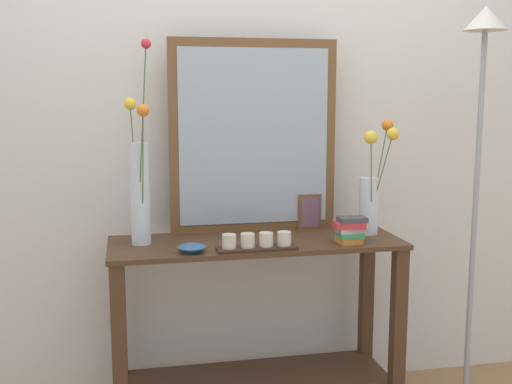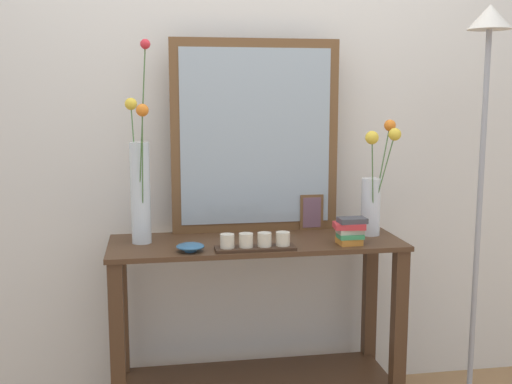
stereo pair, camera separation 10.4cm
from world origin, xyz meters
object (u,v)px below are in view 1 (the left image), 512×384
at_px(tall_vase_left, 140,184).
at_px(picture_frame_small, 309,212).
at_px(console_table, 256,314).
at_px(decorative_bowl, 192,247).
at_px(candle_tray, 257,243).
at_px(floor_lamp, 479,144).
at_px(vase_right, 372,191).
at_px(book_stack, 350,230).
at_px(mirror_leaning, 254,137).

height_order(tall_vase_left, picture_frame_small, tall_vase_left).
bearing_deg(console_table, decorative_bowl, -153.47).
bearing_deg(decorative_bowl, candle_tray, -2.77).
bearing_deg(floor_lamp, tall_vase_left, 175.12).
xyz_separation_m(vase_right, book_stack, (-0.15, -0.14, -0.13)).
distance_m(console_table, vase_right, 0.73).
distance_m(mirror_leaning, candle_tray, 0.52).
bearing_deg(decorative_bowl, mirror_leaning, 46.23).
relative_size(console_table, tall_vase_left, 1.50).
bearing_deg(candle_tray, tall_vase_left, 157.27).
distance_m(picture_frame_small, floor_lamp, 0.78).
distance_m(mirror_leaning, picture_frame_small, 0.43).
bearing_deg(picture_frame_small, candle_tray, -134.08).
height_order(tall_vase_left, decorative_bowl, tall_vase_left).
relative_size(book_stack, floor_lamp, 0.08).
bearing_deg(candle_tray, decorative_bowl, 177.23).
bearing_deg(book_stack, candle_tray, -176.33).
bearing_deg(book_stack, tall_vase_left, 169.19).
bearing_deg(console_table, floor_lamp, -5.39).
height_order(console_table, decorative_bowl, decorative_bowl).
bearing_deg(book_stack, decorative_bowl, -178.85).
relative_size(console_table, mirror_leaning, 1.45).
height_order(console_table, picture_frame_small, picture_frame_small).
height_order(decorative_bowl, floor_lamp, floor_lamp).
relative_size(candle_tray, book_stack, 2.36).
bearing_deg(vase_right, mirror_leaning, 160.39).
height_order(vase_right, floor_lamp, floor_lamp).
bearing_deg(vase_right, candle_tray, -163.11).
relative_size(mirror_leaning, vase_right, 1.69).
distance_m(tall_vase_left, decorative_bowl, 0.34).
height_order(mirror_leaning, decorative_bowl, mirror_leaning).
distance_m(picture_frame_small, book_stack, 0.31).
bearing_deg(mirror_leaning, book_stack, -42.74).
xyz_separation_m(console_table, book_stack, (0.37, -0.13, 0.38)).
bearing_deg(floor_lamp, book_stack, -176.24).
xyz_separation_m(book_stack, floor_lamp, (0.59, 0.04, 0.34)).
relative_size(decorative_bowl, floor_lamp, 0.06).
bearing_deg(mirror_leaning, decorative_bowl, -133.77).
xyz_separation_m(picture_frame_small, book_stack, (0.08, -0.30, -0.02)).
distance_m(console_table, picture_frame_small, 0.52).
xyz_separation_m(tall_vase_left, floor_lamp, (1.42, -0.12, 0.15)).
bearing_deg(picture_frame_small, mirror_leaning, 176.16).
bearing_deg(picture_frame_small, console_table, -149.33).
bearing_deg(console_table, picture_frame_small, 30.67).
height_order(book_stack, floor_lamp, floor_lamp).
bearing_deg(console_table, mirror_leaning, 81.16).
relative_size(vase_right, book_stack, 3.71).
xyz_separation_m(candle_tray, picture_frame_small, (0.31, 0.32, 0.05)).
distance_m(vase_right, picture_frame_small, 0.30).
bearing_deg(floor_lamp, console_table, 174.61).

